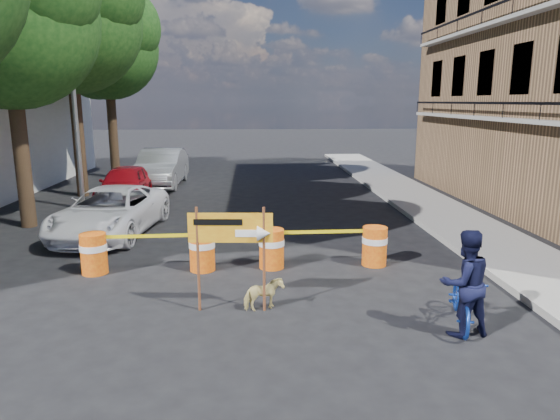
{
  "coord_description": "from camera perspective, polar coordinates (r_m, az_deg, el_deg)",
  "views": [
    {
      "loc": [
        -0.07,
        -8.06,
        3.71
      ],
      "look_at": [
        0.57,
        2.94,
        1.3
      ],
      "focal_mm": 32.0,
      "sensor_mm": 36.0,
      "label": 1
    }
  ],
  "objects": [
    {
      "name": "ground",
      "position": [
        8.87,
        -2.62,
        -12.39
      ],
      "size": [
        120.0,
        120.0,
        0.0
      ],
      "primitive_type": "plane",
      "color": "black",
      "rests_on": "ground"
    },
    {
      "name": "sidewalk_east",
      "position": [
        15.82,
        20.14,
        -1.72
      ],
      "size": [
        2.4,
        40.0,
        0.15
      ],
      "primitive_type": "cube",
      "color": "gray",
      "rests_on": "ground"
    },
    {
      "name": "tree_mid_a",
      "position": [
        16.63,
        -28.59,
        18.85
      ],
      "size": [
        5.25,
        5.0,
        8.68
      ],
      "color": "#332316",
      "rests_on": "ground"
    },
    {
      "name": "tree_mid_b",
      "position": [
        21.35,
        -22.86,
        19.52
      ],
      "size": [
        5.67,
        5.4,
        9.62
      ],
      "color": "#332316",
      "rests_on": "ground"
    },
    {
      "name": "tree_far",
      "position": [
        26.05,
        -19.03,
        17.22
      ],
      "size": [
        5.04,
        4.8,
        8.84
      ],
      "color": "#332316",
      "rests_on": "ground"
    },
    {
      "name": "streetlamp",
      "position": [
        18.52,
        -22.44,
        13.5
      ],
      "size": [
        1.25,
        0.18,
        8.0
      ],
      "color": "gray",
      "rests_on": "ground"
    },
    {
      "name": "barrel_far_left",
      "position": [
        11.66,
        -20.51,
        -4.59
      ],
      "size": [
        0.58,
        0.58,
        0.9
      ],
      "color": "#DD3F0D",
      "rests_on": "ground"
    },
    {
      "name": "barrel_mid_left",
      "position": [
        11.26,
        -8.89,
        -4.53
      ],
      "size": [
        0.58,
        0.58,
        0.9
      ],
      "color": "#DD3F0D",
      "rests_on": "ground"
    },
    {
      "name": "barrel_mid_right",
      "position": [
        11.29,
        -0.97,
        -4.33
      ],
      "size": [
        0.58,
        0.58,
        0.9
      ],
      "color": "#DD3F0D",
      "rests_on": "ground"
    },
    {
      "name": "barrel_far_right",
      "position": [
        11.68,
        10.76,
        -3.98
      ],
      "size": [
        0.58,
        0.58,
        0.9
      ],
      "color": "#DD3F0D",
      "rests_on": "ground"
    },
    {
      "name": "detour_sign",
      "position": [
        8.76,
        -4.39,
        -2.93
      ],
      "size": [
        1.49,
        0.29,
        1.92
      ],
      "rotation": [
        0.0,
        0.0,
        -0.07
      ],
      "color": "#592D19",
      "rests_on": "ground"
    },
    {
      "name": "pedestrian",
      "position": [
        8.54,
        20.36,
        -7.83
      ],
      "size": [
        0.95,
        0.8,
        1.75
      ],
      "primitive_type": "imported",
      "rotation": [
        0.0,
        0.0,
        3.31
      ],
      "color": "black",
      "rests_on": "ground"
    },
    {
      "name": "bicycle",
      "position": [
        8.93,
        20.29,
        -7.08
      ],
      "size": [
        0.81,
        1.03,
        1.71
      ],
      "primitive_type": "imported",
      "rotation": [
        0.0,
        0.0,
        -0.27
      ],
      "color": "#1337A1",
      "rests_on": "ground"
    },
    {
      "name": "dog",
      "position": [
        9.13,
        -1.89,
        -9.62
      ],
      "size": [
        0.77,
        0.54,
        0.6
      ],
      "primitive_type": "imported",
      "rotation": [
        0.0,
        0.0,
        1.92
      ],
      "color": "#E7D484",
      "rests_on": "ground"
    },
    {
      "name": "suv_white",
      "position": [
        14.83,
        -18.82,
        -0.18
      ],
      "size": [
        2.79,
        5.02,
        1.33
      ],
      "primitive_type": "imported",
      "rotation": [
        0.0,
        0.0,
        -0.13
      ],
      "color": "white",
      "rests_on": "ground"
    },
    {
      "name": "sedan_red",
      "position": [
        19.59,
        -17.28,
        2.89
      ],
      "size": [
        1.62,
        4.0,
        1.36
      ],
      "primitive_type": "imported",
      "rotation": [
        0.0,
        0.0,
        0.0
      ],
      "color": "#A80E19",
      "rests_on": "ground"
    },
    {
      "name": "sedan_silver",
      "position": [
        22.77,
        -13.39,
        4.72
      ],
      "size": [
        1.82,
        5.02,
        1.64
      ],
      "primitive_type": "imported",
      "rotation": [
        0.0,
        0.0,
        -0.02
      ],
      "color": "#A4A6AB",
      "rests_on": "ground"
    }
  ]
}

